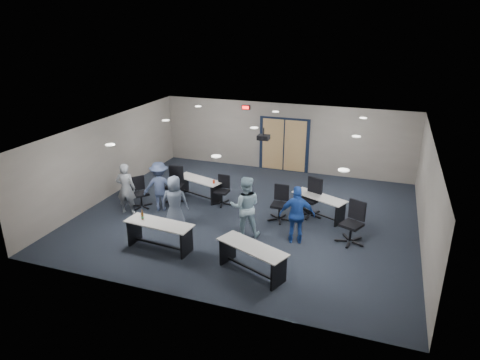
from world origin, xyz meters
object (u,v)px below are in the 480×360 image
(table_front_right, at_px, (252,255))
(person_lightblue, at_px, (245,207))
(person_gray, at_px, (126,189))
(chair_back_c, at_px, (280,204))
(chair_back_a, at_px, (174,185))
(table_front_left, at_px, (159,231))
(table_back_right, at_px, (319,203))
(chair_loose_right, at_px, (352,223))
(person_navy, at_px, (297,215))
(table_back_left, at_px, (199,185))
(person_plaid, at_px, (175,202))
(person_back, at_px, (160,186))
(chair_loose_left, at_px, (141,193))
(chair_back_b, at_px, (222,191))
(chair_back_d, at_px, (310,198))

(table_front_right, relative_size, person_lightblue, 1.08)
(person_gray, bearing_deg, person_lightblue, 162.95)
(chair_back_c, height_order, person_gray, person_gray)
(chair_back_a, distance_m, person_gray, 1.64)
(table_front_left, relative_size, table_back_right, 1.06)
(chair_back_a, relative_size, person_lightblue, 0.68)
(chair_loose_right, height_order, person_navy, person_navy)
(table_back_right, xyz_separation_m, person_gray, (-5.72, -1.70, 0.35))
(table_back_left, bearing_deg, table_back_right, 15.41)
(table_front_left, relative_size, person_plaid, 1.20)
(person_gray, bearing_deg, table_front_right, 142.83)
(table_back_left, relative_size, person_back, 1.11)
(table_back_left, height_order, person_navy, person_navy)
(person_navy, bearing_deg, table_front_right, 56.82)
(table_back_left, relative_size, person_lightblue, 1.02)
(person_plaid, bearing_deg, chair_loose_right, 172.34)
(table_front_left, distance_m, chair_loose_right, 5.16)
(table_front_left, height_order, person_lightblue, person_lightblue)
(chair_loose_left, distance_m, chair_loose_right, 6.65)
(chair_loose_right, xyz_separation_m, person_gray, (-6.81, -0.38, 0.24))
(table_front_left, distance_m, person_plaid, 1.31)
(chair_back_b, relative_size, person_lightblue, 0.55)
(chair_back_a, xyz_separation_m, chair_back_b, (1.56, 0.32, -0.11))
(chair_back_c, bearing_deg, person_plaid, -153.12)
(person_navy, bearing_deg, person_lightblue, -10.60)
(table_back_left, xyz_separation_m, person_navy, (3.77, -1.93, 0.35))
(person_lightblue, relative_size, person_navy, 1.07)
(table_back_left, height_order, chair_loose_left, chair_loose_left)
(table_back_right, distance_m, person_gray, 5.98)
(table_front_right, bearing_deg, person_lightblue, 136.23)
(chair_back_c, relative_size, chair_back_d, 0.91)
(table_back_left, bearing_deg, person_back, -103.49)
(chair_back_b, bearing_deg, chair_back_a, -166.61)
(person_back, bearing_deg, person_plaid, 112.42)
(table_front_right, bearing_deg, table_front_left, -164.27)
(chair_loose_right, bearing_deg, table_back_left, -171.91)
(table_front_right, height_order, chair_back_c, chair_back_c)
(chair_loose_left, distance_m, person_back, 0.76)
(chair_loose_right, relative_size, person_lightblue, 0.67)
(chair_back_a, height_order, chair_loose_right, chair_back_a)
(table_front_left, height_order, person_gray, person_gray)
(chair_back_b, bearing_deg, chair_back_d, 3.69)
(person_navy, bearing_deg, person_back, -21.73)
(table_front_right, bearing_deg, chair_loose_left, 174.21)
(table_front_right, relative_size, person_gray, 1.15)
(table_back_right, xyz_separation_m, person_plaid, (-3.84, -2.05, 0.32))
(chair_back_d, xyz_separation_m, person_plaid, (-3.57, -2.05, 0.19))
(table_back_right, bearing_deg, person_gray, -138.79)
(table_front_right, distance_m, person_plaid, 3.30)
(chair_loose_right, bearing_deg, chair_back_b, -172.14)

